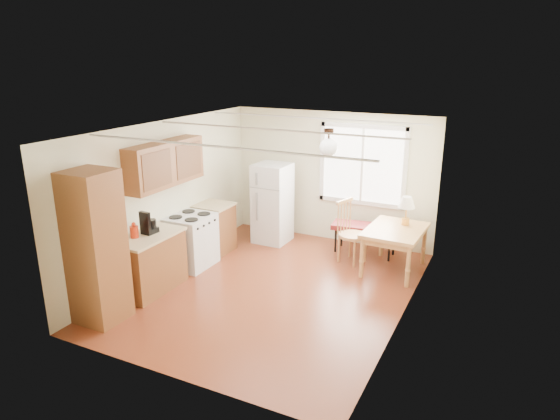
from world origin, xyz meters
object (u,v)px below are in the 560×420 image
Objects in this scene: dining_table at (395,234)px; chair at (348,226)px; bench at (365,228)px; refrigerator at (272,203)px.

chair is at bearing 178.10° from dining_table.
dining_table is 0.84m from chair.
dining_table is 1.12× the size of chair.
chair reaches higher than dining_table.
dining_table reaches higher than bench.
refrigerator is 1.25× the size of dining_table.
refrigerator reaches higher than bench.
chair is (1.63, -0.29, -0.13)m from refrigerator.
refrigerator is 1.84m from bench.
bench is at bearing 6.15° from refrigerator.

